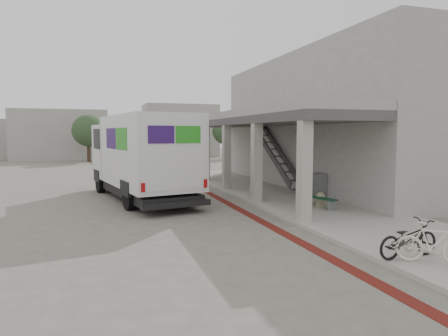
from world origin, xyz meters
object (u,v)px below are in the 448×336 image
object	(u,v)px
bicycle_black	(408,239)
bench	(318,200)
utility_cabinet	(319,186)
bicycle_cream	(433,244)
fedex_truck	(141,155)

from	to	relation	value
bicycle_black	bench	bearing A→B (deg)	-16.23
utility_cabinet	bicycle_cream	xyz separation A→B (m)	(-2.34, -8.51, -0.09)
utility_cabinet	bicycle_black	distance (m)	8.35
bench	fedex_truck	bearing A→B (deg)	129.77
fedex_truck	bicycle_cream	world-z (taller)	fedex_truck
fedex_truck	bicycle_black	xyz separation A→B (m)	(4.82, -10.76, -1.41)
fedex_truck	bicycle_cream	distance (m)	12.42
utility_cabinet	bicycle_black	size ratio (longest dim) A/B	0.66
utility_cabinet	bench	bearing A→B (deg)	-112.47
bench	utility_cabinet	size ratio (longest dim) A/B	1.60
bicycle_black	bicycle_cream	xyz separation A→B (m)	(0.16, -0.54, 0.02)
bench	bicycle_cream	bearing A→B (deg)	-112.45
bicycle_cream	bicycle_black	bearing A→B (deg)	58.13
bicycle_cream	bench	bearing A→B (deg)	31.37
utility_cabinet	bicycle_cream	distance (m)	8.82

